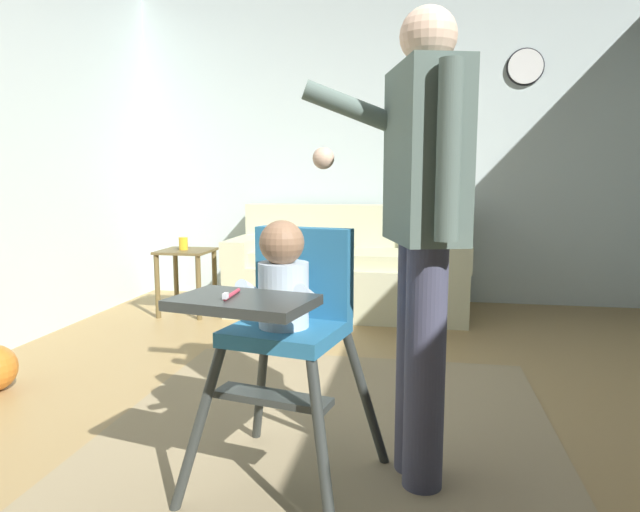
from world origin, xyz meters
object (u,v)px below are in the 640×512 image
(adult_standing, at_px, (422,224))
(sippy_cup, at_px, (183,244))
(high_chair, at_px, (286,306))
(couch, at_px, (350,271))
(side_table, at_px, (186,267))
(wall_clock, at_px, (525,67))

(adult_standing, bearing_deg, sippy_cup, -65.79)
(high_chair, bearing_deg, adult_standing, 117.80)
(couch, height_order, sippy_cup, couch)
(adult_standing, xyz_separation_m, sippy_cup, (-1.85, 2.20, -0.36))
(couch, distance_m, side_table, 1.32)
(adult_standing, bearing_deg, side_table, -66.07)
(adult_standing, xyz_separation_m, side_table, (-1.83, 2.20, -0.55))
(couch, distance_m, high_chair, 2.70)
(couch, height_order, high_chair, high_chair)
(side_table, bearing_deg, couch, 15.49)
(high_chair, distance_m, adult_standing, 0.54)
(sippy_cup, bearing_deg, high_chair, -58.92)
(adult_standing, relative_size, wall_clock, 5.44)
(couch, xyz_separation_m, wall_clock, (1.38, 0.48, 1.66))
(sippy_cup, xyz_separation_m, wall_clock, (2.67, 0.83, 1.42))
(high_chair, relative_size, adult_standing, 0.58)
(side_table, bearing_deg, sippy_cup, 180.00)
(couch, distance_m, sippy_cup, 1.36)
(high_chair, distance_m, side_table, 2.72)
(adult_standing, bearing_deg, wall_clock, -120.99)
(couch, relative_size, side_table, 3.62)
(side_table, height_order, wall_clock, wall_clock)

